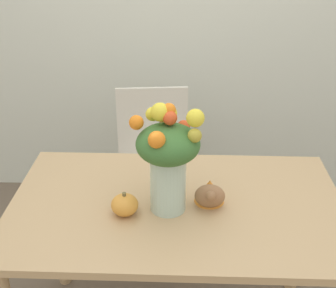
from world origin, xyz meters
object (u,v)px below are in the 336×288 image
object	(u,v)px
dining_chair_near_window	(154,168)
flower_vase	(168,157)
pumpkin	(125,205)
turkey_figurine	(210,193)

from	to	relation	value
dining_chair_near_window	flower_vase	bearing A→B (deg)	-87.99
flower_vase	pumpkin	world-z (taller)	flower_vase
flower_vase	turkey_figurine	bearing A→B (deg)	13.06
flower_vase	pumpkin	size ratio (longest dim) A/B	4.14
pumpkin	dining_chair_near_window	bearing A→B (deg)	86.53
turkey_figurine	dining_chair_near_window	distance (m)	0.86
turkey_figurine	dining_chair_near_window	world-z (taller)	dining_chair_near_window
turkey_figurine	dining_chair_near_window	xyz separation A→B (m)	(-0.27, 0.75, -0.32)
dining_chair_near_window	turkey_figurine	bearing A→B (deg)	-76.17
pumpkin	dining_chair_near_window	xyz separation A→B (m)	(0.05, 0.83, -0.32)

